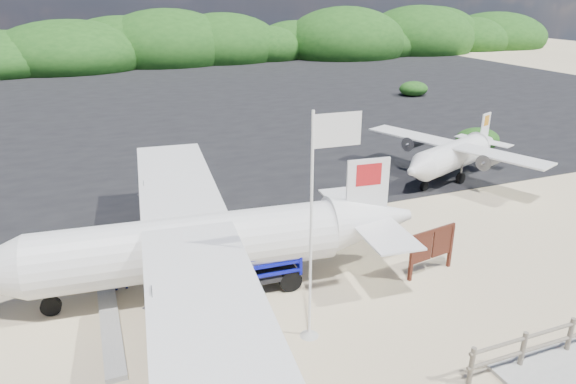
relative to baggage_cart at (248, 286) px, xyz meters
name	(u,v)px	position (x,y,z in m)	size (l,w,h in m)	color
ground	(272,298)	(0.45, -0.88, 0.00)	(160.00, 160.00, 0.00)	beige
asphalt_apron	(144,104)	(0.45, 29.12, 0.00)	(90.00, 50.00, 0.04)	#B2B2B2
vegetation_band	(119,65)	(0.45, 54.12, 0.00)	(124.00, 8.00, 4.40)	#B2B2B2
fence	(566,352)	(6.45, -5.88, 0.00)	(6.40, 2.00, 1.10)	#B2B2B2
baggage_cart	(248,286)	(0.00, 0.00, 0.00)	(3.21, 1.84, 1.61)	#0A10A4
flagpole	(309,335)	(0.76, -2.91, 0.00)	(1.19, 0.50, 5.97)	white
signboard	(429,273)	(5.61, -1.40, 0.00)	(1.93, 0.18, 1.59)	#4D2116
crew_a	(118,265)	(-3.62, 1.27, 0.80)	(0.58, 0.38, 1.59)	#161953
crew_b	(202,243)	(-1.04, 1.50, 0.93)	(0.90, 0.70, 1.85)	#161953
aircraft_large	(297,111)	(10.80, 22.09, 0.00)	(15.74, 15.74, 4.72)	#B2B2B2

